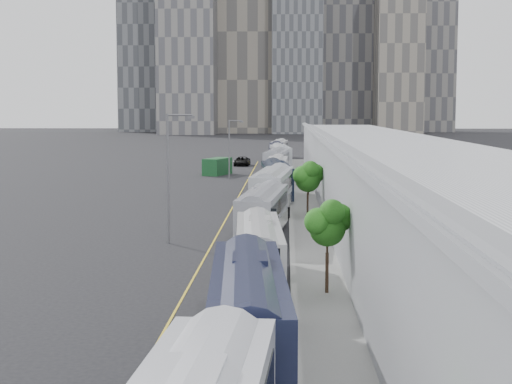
# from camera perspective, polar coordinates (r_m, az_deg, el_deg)

# --- Properties ---
(sidewalk) EXTENTS (10.00, 170.00, 0.12)m
(sidewalk) POSITION_cam_1_polar(r_m,az_deg,el_deg) (65.64, 6.79, -2.33)
(sidewalk) COLOR gray
(sidewalk) RESTS_ON ground
(lane_line) EXTENTS (0.12, 160.00, 0.02)m
(lane_line) POSITION_cam_1_polar(r_m,az_deg,el_deg) (65.65, -2.39, -2.34)
(lane_line) COLOR gold
(lane_line) RESTS_ON ground
(depot) EXTENTS (12.45, 160.40, 7.20)m
(depot) POSITION_cam_1_polar(r_m,az_deg,el_deg) (65.68, 10.30, 0.65)
(depot) COLOR gray
(depot) RESTS_ON ground
(skyline) EXTENTS (145.00, 64.00, 120.00)m
(skyline) POSITION_cam_1_polar(r_m,az_deg,el_deg) (336.53, 1.09, 13.04)
(skyline) COLOR slate
(skyline) RESTS_ON ground
(bus_1) EXTENTS (3.51, 13.52, 3.91)m
(bus_1) POSITION_cam_1_polar(r_m,az_deg,el_deg) (29.30, -0.59, -9.56)
(bus_1) COLOR #161A33
(bus_1) RESTS_ON ground
(bus_2) EXTENTS (3.08, 12.12, 3.51)m
(bus_2) POSITION_cam_1_polar(r_m,az_deg,el_deg) (42.85, 0.21, -4.81)
(bus_2) COLOR #B3B3B5
(bus_2) RESTS_ON ground
(bus_3) EXTENTS (3.72, 12.91, 3.72)m
(bus_3) POSITION_cam_1_polar(r_m,az_deg,el_deg) (58.77, 0.53, -1.78)
(bus_3) COLOR gray
(bus_3) RESTS_ON ground
(bus_4) EXTENTS (4.04, 14.21, 4.10)m
(bus_4) POSITION_cam_1_polar(r_m,az_deg,el_deg) (73.51, 1.25, -0.09)
(bus_4) COLOR #B1B5BC
(bus_4) RESTS_ON ground
(bus_5) EXTENTS (3.76, 13.68, 3.95)m
(bus_5) POSITION_cam_1_polar(r_m,az_deg,el_deg) (84.89, 1.50, 0.68)
(bus_5) COLOR black
(bus_5) RESTS_ON ground
(bus_6) EXTENTS (2.76, 12.36, 3.60)m
(bus_6) POSITION_cam_1_polar(r_m,az_deg,el_deg) (100.23, 1.53, 1.41)
(bus_6) COLOR silver
(bus_6) RESTS_ON ground
(bus_7) EXTENTS (3.86, 13.45, 3.88)m
(bus_7) POSITION_cam_1_polar(r_m,az_deg,el_deg) (115.42, 1.53, 2.07)
(bus_7) COLOR gray
(bus_7) RESTS_ON ground
(bus_8) EXTENTS (3.80, 13.71, 3.96)m
(bus_8) POSITION_cam_1_polar(r_m,az_deg,el_deg) (127.13, 1.78, 2.45)
(bus_8) COLOR #B4B8BF
(bus_8) RESTS_ON ground
(bus_9) EXTENTS (2.83, 12.66, 3.70)m
(bus_9) POSITION_cam_1_polar(r_m,az_deg,el_deg) (143.15, 1.49, 2.80)
(bus_9) COLOR black
(bus_9) RESTS_ON ground
(bus_10) EXTENTS (3.43, 12.85, 3.71)m
(bus_10) POSITION_cam_1_polar(r_m,az_deg,el_deg) (154.40, 1.71, 3.03)
(bus_10) COLOR silver
(bus_10) RESTS_ON ground
(tree_1) EXTENTS (1.88, 1.88, 4.70)m
(tree_1) POSITION_cam_1_polar(r_m,az_deg,el_deg) (40.25, 5.22, -2.29)
(tree_1) COLOR black
(tree_1) RESTS_ON ground
(tree_2) EXTENTS (2.27, 2.27, 4.83)m
(tree_2) POSITION_cam_1_polar(r_m,az_deg,el_deg) (69.82, 3.79, 1.18)
(tree_2) COLOR black
(tree_2) RESTS_ON ground
(tree_3) EXTENTS (1.21, 1.21, 3.38)m
(tree_3) POSITION_cam_1_polar(r_m,az_deg,el_deg) (86.94, 3.83, 1.49)
(tree_3) COLOR black
(tree_3) RESTS_ON ground
(street_lamp_near) EXTENTS (2.04, 0.22, 9.25)m
(street_lamp_near) POSITION_cam_1_polar(r_m,az_deg,el_deg) (55.86, -6.24, 1.65)
(street_lamp_near) COLOR #59595E
(street_lamp_near) RESTS_ON ground
(street_lamp_far) EXTENTS (2.04, 0.22, 8.15)m
(street_lamp_far) POSITION_cam_1_polar(r_m,az_deg,el_deg) (107.83, -1.86, 3.45)
(street_lamp_far) COLOR #59595E
(street_lamp_far) RESTS_ON ground
(shipping_container) EXTENTS (4.10, 6.25, 2.46)m
(shipping_container) POSITION_cam_1_polar(r_m,az_deg,el_deg) (115.45, -2.83, 1.86)
(shipping_container) COLOR #133F1E
(shipping_container) RESTS_ON ground
(suv) EXTENTS (2.75, 5.64, 1.54)m
(suv) POSITION_cam_1_polar(r_m,az_deg,el_deg) (134.38, -1.02, 2.26)
(suv) COLOR black
(suv) RESTS_ON ground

